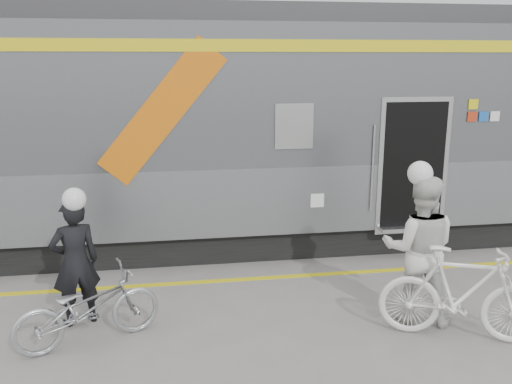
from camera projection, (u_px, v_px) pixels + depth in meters
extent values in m
plane|color=slate|center=(319.00, 349.00, 6.25)|extent=(90.00, 90.00, 0.00)
cube|color=black|center=(264.00, 223.00, 10.23)|extent=(24.00, 2.70, 0.50)
cube|color=#9EA0A5|center=(264.00, 181.00, 10.04)|extent=(24.00, 3.00, 1.10)
cube|color=slate|center=(265.00, 91.00, 9.64)|extent=(24.00, 3.00, 2.20)
cube|color=#38383A|center=(265.00, 18.00, 9.35)|extent=(24.00, 2.64, 0.30)
cube|color=#D5C612|center=(282.00, 46.00, 8.02)|extent=(24.00, 0.02, 0.18)
cube|color=#D3650C|center=(162.00, 112.00, 7.97)|extent=(1.96, 0.01, 2.19)
cube|color=black|center=(294.00, 126.00, 8.33)|extent=(0.55, 0.02, 0.65)
cube|color=black|center=(408.00, 164.00, 9.01)|extent=(1.05, 0.45, 2.10)
cube|color=silver|center=(413.00, 167.00, 8.80)|extent=(1.20, 0.02, 2.25)
cylinder|color=silver|center=(373.00, 168.00, 8.68)|extent=(0.04, 0.04, 1.40)
cube|color=silver|center=(410.00, 228.00, 9.01)|extent=(1.05, 0.25, 0.06)
cube|color=#D5C612|center=(473.00, 104.00, 8.71)|extent=(0.16, 0.01, 0.16)
cube|color=#B33014|center=(472.00, 117.00, 8.76)|extent=(0.16, 0.01, 0.16)
cube|color=#1B59B2|center=(484.00, 116.00, 8.79)|extent=(0.16, 0.01, 0.16)
cube|color=silver|center=(495.00, 116.00, 8.82)|extent=(0.16, 0.01, 0.16)
cube|color=silver|center=(317.00, 201.00, 8.68)|extent=(0.22, 0.01, 0.22)
cube|color=#D5C612|center=(281.00, 277.00, 8.31)|extent=(24.00, 0.12, 0.01)
imported|color=black|center=(75.00, 263.00, 6.69)|extent=(0.69, 0.58, 1.62)
imported|color=#A6A8AE|center=(88.00, 308.00, 6.28)|extent=(1.79, 1.17, 0.89)
imported|color=silver|center=(419.00, 249.00, 6.76)|extent=(1.12, 1.01, 1.89)
imported|color=silver|center=(462.00, 294.00, 6.37)|extent=(1.97, 1.21, 1.15)
sphere|color=white|center=(69.00, 188.00, 6.47)|extent=(0.28, 0.28, 0.28)
sphere|color=white|center=(426.00, 163.00, 6.50)|extent=(0.30, 0.30, 0.30)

